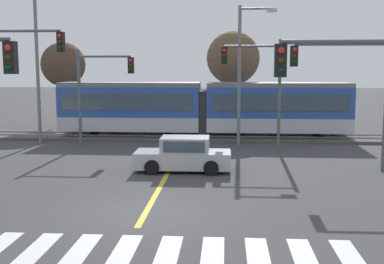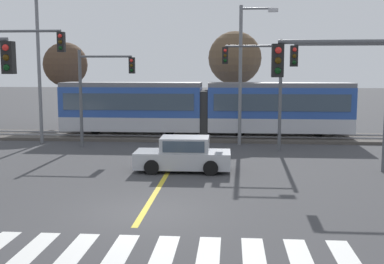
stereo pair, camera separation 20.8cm
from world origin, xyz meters
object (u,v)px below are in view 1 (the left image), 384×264
Objects in this scene: traffic_light_far_right at (260,78)px; traffic_light_near_right at (361,97)px; light_rail_tram at (204,107)px; street_lamp_west at (40,58)px; bare_tree_west at (63,65)px; traffic_light_mid_left at (6,70)px; traffic_light_mid_right at (353,81)px; traffic_light_far_left at (98,83)px; sedan_crossing at (183,155)px; street_lamp_centre at (243,66)px; bare_tree_east at (233,58)px.

traffic_light_far_right is 13.18m from traffic_light_near_right.
light_rail_tram is 5.88m from traffic_light_far_right.
street_lamp_west is at bearing -163.23° from light_rail_tram.
traffic_light_mid_left is at bearing -81.54° from bare_tree_west.
traffic_light_mid_right is 1.05× the size of traffic_light_near_right.
traffic_light_far_right is (9.05, -0.50, 0.32)m from traffic_light_far_left.
street_lamp_west is (-16.42, 6.71, 1.16)m from traffic_light_mid_right.
sedan_crossing is 0.72× the size of traffic_light_mid_right.
sedan_crossing is 7.47m from traffic_light_far_right.
bare_tree_west is at bearing 125.50° from traffic_light_near_right.
street_lamp_centre is 1.25× the size of bare_tree_west.
traffic_light_far_left is 0.78× the size of bare_tree_east.
light_rail_tram is 2.72× the size of traffic_light_mid_left.
traffic_light_near_right is at bearing -81.98° from traffic_light_far_right.
bare_tree_west is (-15.89, 22.27, 1.04)m from traffic_light_near_right.
traffic_light_near_right is 15.25m from street_lamp_centre.
traffic_light_near_right is 0.78× the size of bare_tree_east.
traffic_light_far_left is 0.82× the size of traffic_light_mid_left.
sedan_crossing is 8.65m from traffic_light_far_left.
bare_tree_east is (7.70, 7.97, 1.54)m from traffic_light_far_left.
light_rail_tram is 4.38× the size of sedan_crossing.
bare_tree_west reaches higher than sedan_crossing.
traffic_light_far_right reaches higher than sedan_crossing.
sedan_crossing is 0.65× the size of bare_tree_west.
traffic_light_far_right is 0.89× the size of traffic_light_mid_left.
traffic_light_mid_left is 0.95× the size of bare_tree_east.
traffic_light_mid_right is at bearing 3.95° from sedan_crossing.
traffic_light_mid_right is 15.61m from traffic_light_mid_left.
light_rail_tram is 18.33m from traffic_light_near_right.
street_lamp_centre is (-4.49, 7.04, 0.66)m from traffic_light_mid_right.
traffic_light_far_left is 17.38m from traffic_light_near_right.
sedan_crossing is 0.59× the size of bare_tree_east.
traffic_light_far_left is (-5.37, 6.10, 2.97)m from sedan_crossing.
street_lamp_centre is at bearing 9.97° from traffic_light_far_left.
traffic_light_near_right reaches higher than sedan_crossing.
traffic_light_far_left is 8.37m from street_lamp_centre.
traffic_light_far_left is at bearing 131.35° from sedan_crossing.
traffic_light_mid_right is 22.77m from bare_tree_west.
bare_tree_west reaches higher than light_rail_tram.
light_rail_tram is 2.87× the size of bare_tree_west.
bare_tree_east is (-0.49, 6.53, 0.60)m from street_lamp_centre.
sedan_crossing is 0.47× the size of street_lamp_west.
bare_tree_east is at bearing 99.04° from traffic_light_far_right.
traffic_light_near_right is 27.38m from bare_tree_west.
traffic_light_mid_right is 8.15m from traffic_light_near_right.
traffic_light_near_right is at bearing -31.02° from traffic_light_mid_left.
bare_tree_east reaches higher than traffic_light_mid_right.
traffic_light_far_right is at bearing -80.96° from bare_tree_east.
traffic_light_mid_right is at bearing -23.82° from traffic_light_far_left.
sedan_crossing is 12.43m from street_lamp_west.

